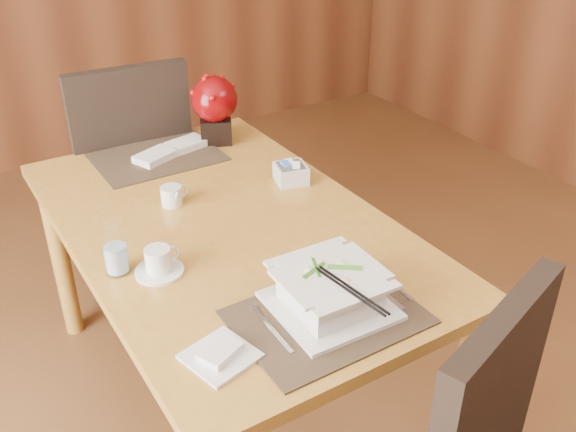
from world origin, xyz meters
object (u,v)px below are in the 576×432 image
sugar_caddy (291,174)px  bread_plate (220,356)px  coffee_cup (158,263)px  water_glass (115,248)px  far_chair (130,166)px  creamer_jug (171,196)px  soup_setting (330,291)px  berry_decor (215,105)px  dining_table (227,248)px

sugar_caddy → bread_plate: size_ratio=0.72×
coffee_cup → water_glass: size_ratio=0.87×
water_glass → coffee_cup: bearing=-33.7°
coffee_cup → far_chair: bearing=75.4°
creamer_jug → sugar_caddy: (0.41, -0.07, -0.00)m
creamer_jug → far_chair: size_ratio=0.08×
soup_setting → berry_decor: berry_decor is taller
berry_decor → sugar_caddy: bearing=-82.3°
soup_setting → water_glass: bearing=133.6°
creamer_jug → coffee_cup: bearing=-129.5°
berry_decor → soup_setting: bearing=-102.0°
water_glass → creamer_jug: 0.39m
dining_table → creamer_jug: (-0.10, 0.19, 0.13)m
sugar_caddy → creamer_jug: bearing=170.9°
dining_table → berry_decor: 0.67m
bread_plate → far_chair: 1.44m
sugar_caddy → soup_setting: bearing=-114.4°
coffee_cup → dining_table: bearing=28.3°
berry_decor → far_chair: (-0.27, 0.30, -0.31)m
soup_setting → bread_plate: size_ratio=1.97×
bread_plate → far_chair: (0.28, 1.41, -0.16)m
dining_table → berry_decor: bearing=65.8°
coffee_cup → berry_decor: (0.53, 0.72, 0.11)m
dining_table → berry_decor: (0.26, 0.57, 0.24)m
berry_decor → bread_plate: bearing=-116.1°
water_glass → sugar_caddy: size_ratio=1.50×
coffee_cup → creamer_jug: coffee_cup is taller
soup_setting → creamer_jug: soup_setting is taller
soup_setting → bread_plate: bearing=-175.9°
berry_decor → coffee_cup: bearing=-126.5°
creamer_jug → berry_decor: (0.35, 0.38, 0.12)m
soup_setting → berry_decor: (0.23, 1.10, 0.09)m
far_chair → berry_decor: bearing=136.4°
soup_setting → coffee_cup: (-0.30, 0.38, -0.02)m
dining_table → coffee_cup: size_ratio=11.21×
creamer_jug → soup_setting: bearing=-91.7°
water_glass → sugar_caddy: bearing=16.8°
soup_setting → berry_decor: 1.13m
dining_table → water_glass: bearing=-166.8°
water_glass → sugar_caddy: 0.72m
coffee_cup → bread_plate: size_ratio=0.93×
soup_setting → creamer_jug: (-0.12, 0.71, -0.02)m
coffee_cup → berry_decor: bearing=53.5°
berry_decor → far_chair: size_ratio=0.25×
dining_table → soup_setting: 0.55m
creamer_jug → berry_decor: berry_decor is taller
water_glass → sugar_caddy: water_glass is taller
coffee_cup → bread_plate: 0.39m
dining_table → bread_plate: 0.62m
water_glass → creamer_jug: bearing=45.0°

